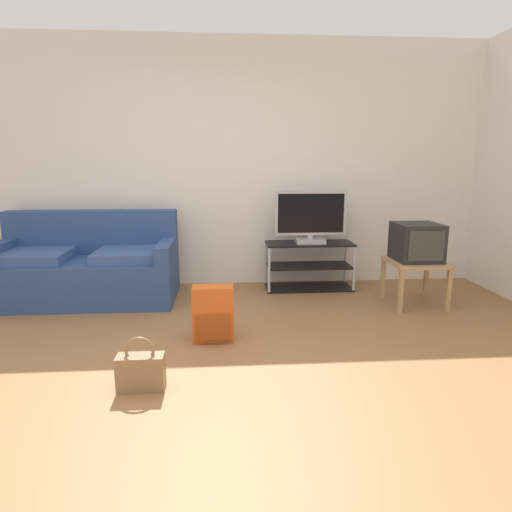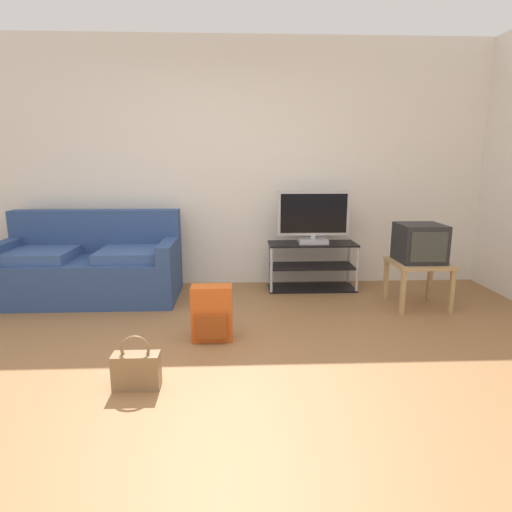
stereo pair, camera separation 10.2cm
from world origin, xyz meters
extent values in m
cube|color=olive|center=(0.00, 0.00, -0.01)|extent=(9.00, 9.80, 0.02)
cube|color=silver|center=(0.00, 2.45, 1.35)|extent=(9.00, 0.10, 2.70)
cube|color=navy|center=(-1.30, 1.84, 0.21)|extent=(1.77, 0.84, 0.43)
cube|color=navy|center=(-1.30, 2.16, 0.66)|extent=(1.77, 0.20, 0.46)
cube|color=navy|center=(-0.49, 1.84, 0.52)|extent=(0.14, 0.84, 0.18)
cube|color=#365289|center=(-1.79, 1.78, 0.48)|extent=(0.71, 0.59, 0.10)
cube|color=#365289|center=(-0.82, 1.78, 0.48)|extent=(0.71, 0.59, 0.10)
cube|color=black|center=(1.02, 2.11, 0.51)|extent=(0.95, 0.39, 0.02)
cube|color=black|center=(1.02, 2.11, 0.26)|extent=(0.92, 0.37, 0.02)
cube|color=black|center=(1.02, 2.11, 0.01)|extent=(0.95, 0.39, 0.02)
cylinder|color=#B7B7BC|center=(0.56, 1.93, 0.26)|extent=(0.03, 0.03, 0.52)
cylinder|color=#B7B7BC|center=(1.49, 1.93, 0.26)|extent=(0.03, 0.03, 0.52)
cylinder|color=#B7B7BC|center=(0.56, 2.29, 0.26)|extent=(0.03, 0.03, 0.52)
cylinder|color=#B7B7BC|center=(1.49, 2.29, 0.26)|extent=(0.03, 0.03, 0.52)
cube|color=#B2B2B7|center=(1.02, 2.09, 0.54)|extent=(0.31, 0.22, 0.05)
cube|color=#B2B2B7|center=(1.02, 2.09, 0.59)|extent=(0.05, 0.04, 0.04)
cube|color=#B2B2B7|center=(1.02, 2.09, 0.85)|extent=(0.77, 0.04, 0.48)
cube|color=black|center=(1.02, 2.07, 0.85)|extent=(0.71, 0.01, 0.42)
cube|color=tan|center=(1.95, 1.47, 0.43)|extent=(0.52, 0.52, 0.03)
cube|color=tan|center=(1.72, 1.24, 0.21)|extent=(0.04, 0.04, 0.42)
cube|color=tan|center=(2.18, 1.24, 0.21)|extent=(0.04, 0.04, 0.42)
cube|color=tan|center=(1.72, 1.70, 0.21)|extent=(0.04, 0.04, 0.42)
cube|color=tan|center=(2.18, 1.70, 0.21)|extent=(0.04, 0.04, 0.42)
cube|color=#232326|center=(1.95, 1.49, 0.63)|extent=(0.41, 0.41, 0.36)
cube|color=#333833|center=(1.95, 1.28, 0.63)|extent=(0.34, 0.01, 0.28)
cube|color=#CC561E|center=(0.00, 0.73, 0.22)|extent=(0.32, 0.16, 0.44)
cube|color=#994116|center=(0.00, 0.63, 0.14)|extent=(0.24, 0.04, 0.19)
cylinder|color=#994116|center=(-0.09, 0.83, 0.24)|extent=(0.04, 0.04, 0.35)
cylinder|color=#994116|center=(0.09, 0.83, 0.24)|extent=(0.04, 0.04, 0.35)
cube|color=olive|center=(-0.43, -0.01, 0.11)|extent=(0.29, 0.12, 0.22)
torus|color=olive|center=(-0.43, -0.01, 0.25)|extent=(0.18, 0.02, 0.18)
camera|label=1|loc=(0.10, -2.51, 1.37)|focal=30.43mm
camera|label=2|loc=(0.20, -2.52, 1.37)|focal=30.43mm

